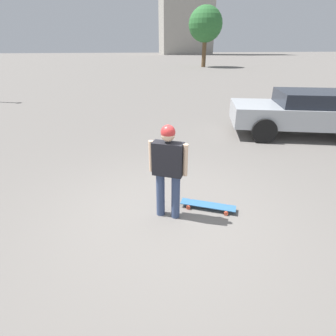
% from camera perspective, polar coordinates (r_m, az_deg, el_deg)
% --- Properties ---
extents(ground_plane, '(220.00, 220.00, 0.00)m').
position_cam_1_polar(ground_plane, '(4.53, 0.00, -10.21)').
color(ground_plane, slate).
extents(person, '(0.40, 0.56, 1.58)m').
position_cam_1_polar(person, '(4.06, 0.00, 0.60)').
color(person, '#38476B').
rests_on(person, ground_plane).
extents(skateboard, '(0.61, 0.95, 0.09)m').
position_cam_1_polar(skateboard, '(4.70, 8.68, -8.03)').
color(skateboard, '#336693').
rests_on(skateboard, ground_plane).
extents(car_parked_near, '(3.10, 4.82, 1.37)m').
position_cam_1_polar(car_parked_near, '(9.37, 27.97, 10.73)').
color(car_parked_near, '#ADB2B7').
rests_on(car_parked_near, ground_plane).
extents(tree_distant, '(4.24, 4.24, 7.16)m').
position_cam_1_polar(tree_distant, '(37.76, 8.17, 28.53)').
color(tree_distant, brown).
rests_on(tree_distant, ground_plane).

